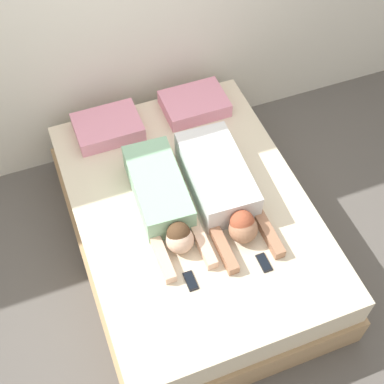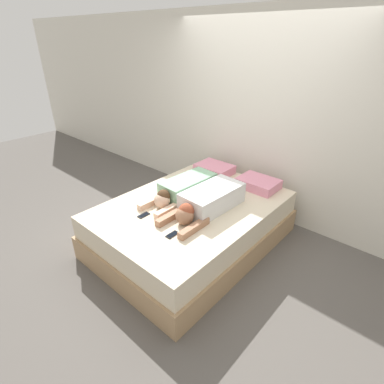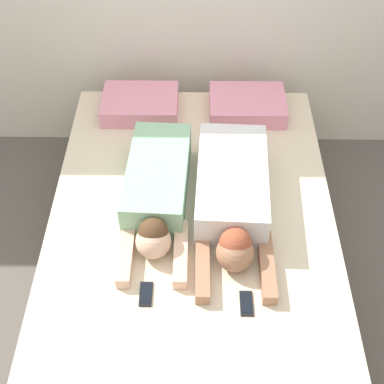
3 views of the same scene
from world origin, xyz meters
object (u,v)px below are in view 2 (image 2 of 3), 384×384
(pillow_head_left, at_px, (214,169))
(person_left, at_px, (183,189))
(bed, at_px, (192,224))
(pillow_head_right, at_px, (258,183))
(cell_phone_left, at_px, (144,215))
(person_right, at_px, (207,201))
(cell_phone_right, at_px, (172,235))

(pillow_head_left, height_order, person_left, person_left)
(bed, relative_size, pillow_head_right, 4.53)
(bed, distance_m, cell_phone_left, 0.65)
(person_right, bearing_deg, person_left, 174.25)
(pillow_head_left, relative_size, cell_phone_left, 3.63)
(pillow_head_right, relative_size, cell_phone_right, 3.63)
(pillow_head_left, bearing_deg, cell_phone_right, -66.97)
(person_left, xyz_separation_m, person_right, (0.41, -0.04, 0.01))
(bed, distance_m, person_right, 0.45)
(pillow_head_left, height_order, person_right, person_right)
(pillow_head_right, xyz_separation_m, cell_phone_left, (-0.56, -1.40, -0.05))
(pillow_head_left, distance_m, cell_phone_left, 1.41)
(bed, bearing_deg, pillow_head_left, 112.04)
(pillow_head_left, bearing_deg, person_left, -78.95)
(person_left, height_order, cell_phone_left, person_left)
(pillow_head_right, bearing_deg, person_right, -98.87)
(person_left, bearing_deg, bed, -14.81)
(pillow_head_left, relative_size, cell_phone_right, 3.63)
(person_left, distance_m, person_right, 0.41)
(bed, xyz_separation_m, person_left, (-0.19, 0.05, 0.38))
(bed, relative_size, cell_phone_left, 16.45)
(bed, bearing_deg, cell_phone_right, -65.54)
(cell_phone_right, bearing_deg, pillow_head_right, 86.69)
(bed, relative_size, pillow_head_left, 4.53)
(bed, bearing_deg, person_left, 165.19)
(cell_phone_left, bearing_deg, pillow_head_right, 68.06)
(person_left, bearing_deg, cell_phone_left, -92.37)
(person_left, height_order, cell_phone_right, person_left)
(bed, xyz_separation_m, pillow_head_right, (0.35, 0.86, 0.34))
(pillow_head_left, bearing_deg, pillow_head_right, 0.00)
(pillow_head_left, xyz_separation_m, pillow_head_right, (0.70, 0.00, 0.00))
(bed, height_order, pillow_head_left, pillow_head_left)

